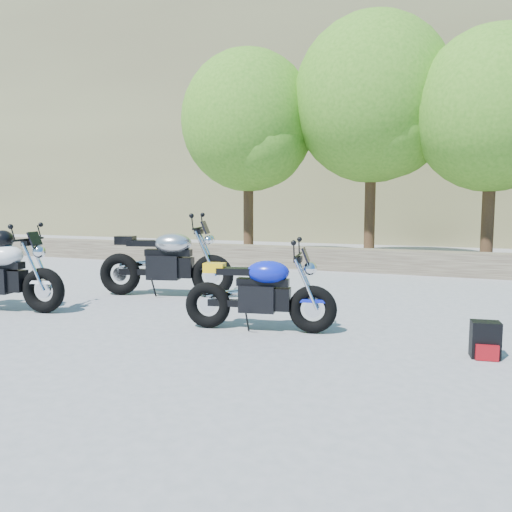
{
  "coord_description": "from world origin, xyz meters",
  "views": [
    {
      "loc": [
        2.89,
        -5.75,
        1.51
      ],
      "look_at": [
        0.2,
        1.0,
        0.75
      ],
      "focal_mm": 35.0,
      "sensor_mm": 36.0,
      "label": 1
    }
  ],
  "objects": [
    {
      "name": "blue_bike",
      "position": [
        0.77,
        -0.3,
        0.45
      ],
      "size": [
        1.84,
        0.6,
        0.93
      ],
      "rotation": [
        0.0,
        0.0,
        0.18
      ],
      "color": "black",
      "rests_on": "ground"
    },
    {
      "name": "silver_bike",
      "position": [
        -1.47,
        1.23,
        0.55
      ],
      "size": [
        2.24,
        0.84,
        1.14
      ],
      "rotation": [
        0.0,
        0.0,
        0.24
      ],
      "color": "black",
      "rests_on": "ground"
    },
    {
      "name": "tree_decid_mid",
      "position": [
        0.91,
        7.54,
        4.04
      ],
      "size": [
        4.08,
        4.08,
        6.24
      ],
      "color": "#382314",
      "rests_on": "ground"
    },
    {
      "name": "backpack",
      "position": [
        3.21,
        -0.48,
        0.18
      ],
      "size": [
        0.29,
        0.26,
        0.36
      ],
      "rotation": [
        0.0,
        0.0,
        0.14
      ],
      "color": "black",
      "rests_on": "ground"
    },
    {
      "name": "stone_wall",
      "position": [
        0.0,
        5.5,
        0.25
      ],
      "size": [
        22.0,
        0.55,
        0.5
      ],
      "primitive_type": "cube",
      "color": "brown",
      "rests_on": "ground"
    },
    {
      "name": "tree_decid_right",
      "position": [
        3.71,
        6.94,
        3.5
      ],
      "size": [
        3.54,
        3.54,
        5.41
      ],
      "color": "#382314",
      "rests_on": "ground"
    },
    {
      "name": "hillside",
      "position": [
        3.0,
        28.0,
        7.5
      ],
      "size": [
        80.0,
        30.0,
        15.0
      ],
      "primitive_type": "cube",
      "color": "brown",
      "rests_on": "ground"
    },
    {
      "name": "ground",
      "position": [
        0.0,
        0.0,
        0.0
      ],
      "size": [
        90.0,
        90.0,
        0.0
      ],
      "primitive_type": "plane",
      "color": "gray",
      "rests_on": "ground"
    },
    {
      "name": "tree_decid_left",
      "position": [
        -2.39,
        7.14,
        3.63
      ],
      "size": [
        3.67,
        3.67,
        5.62
      ],
      "color": "#382314",
      "rests_on": "ground"
    }
  ]
}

